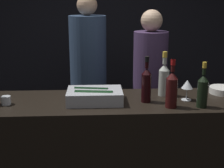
{
  "coord_description": "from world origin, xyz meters",
  "views": [
    {
      "loc": [
        -0.12,
        -1.92,
        1.75
      ],
      "look_at": [
        0.0,
        0.33,
        1.13
      ],
      "focal_mm": 50.0,
      "sensor_mm": 36.0,
      "label": 1
    }
  ],
  "objects_px": {
    "ice_bin_with_bottles": "(94,95)",
    "red_wine_bottle_black_foil": "(146,84)",
    "person_blond_tee": "(150,83)",
    "champagne_bottle": "(203,90)",
    "candle_votive": "(6,100)",
    "wine_glass": "(187,85)",
    "red_wine_bottle_tall": "(172,88)",
    "rose_wine_bottle": "(164,78)",
    "bowl_white": "(223,90)",
    "person_in_hoodie": "(88,71)"
  },
  "relations": [
    {
      "from": "wine_glass",
      "to": "person_in_hoodie",
      "type": "height_order",
      "value": "person_in_hoodie"
    },
    {
      "from": "candle_votive",
      "to": "red_wine_bottle_tall",
      "type": "bearing_deg",
      "value": -5.95
    },
    {
      "from": "person_in_hoodie",
      "to": "champagne_bottle",
      "type": "bearing_deg",
      "value": -8.02
    },
    {
      "from": "bowl_white",
      "to": "person_blond_tee",
      "type": "height_order",
      "value": "person_blond_tee"
    },
    {
      "from": "bowl_white",
      "to": "rose_wine_bottle",
      "type": "distance_m",
      "value": 0.51
    },
    {
      "from": "red_wine_bottle_tall",
      "to": "person_in_hoodie",
      "type": "distance_m",
      "value": 1.38
    },
    {
      "from": "rose_wine_bottle",
      "to": "red_wine_bottle_tall",
      "type": "relative_size",
      "value": 1.02
    },
    {
      "from": "candle_votive",
      "to": "red_wine_bottle_tall",
      "type": "distance_m",
      "value": 1.19
    },
    {
      "from": "rose_wine_bottle",
      "to": "red_wine_bottle_black_foil",
      "type": "xyz_separation_m",
      "value": [
        -0.16,
        -0.15,
        -0.0
      ]
    },
    {
      "from": "candle_votive",
      "to": "person_in_hoodie",
      "type": "height_order",
      "value": "person_in_hoodie"
    },
    {
      "from": "ice_bin_with_bottles",
      "to": "red_wine_bottle_black_foil",
      "type": "xyz_separation_m",
      "value": [
        0.38,
        -0.02,
        0.09
      ]
    },
    {
      "from": "bowl_white",
      "to": "candle_votive",
      "type": "bearing_deg",
      "value": -173.61
    },
    {
      "from": "rose_wine_bottle",
      "to": "person_in_hoodie",
      "type": "relative_size",
      "value": 0.19
    },
    {
      "from": "wine_glass",
      "to": "red_wine_bottle_tall",
      "type": "relative_size",
      "value": 0.46
    },
    {
      "from": "ice_bin_with_bottles",
      "to": "person_blond_tee",
      "type": "xyz_separation_m",
      "value": [
        0.56,
        0.83,
        -0.14
      ]
    },
    {
      "from": "candle_votive",
      "to": "red_wine_bottle_tall",
      "type": "xyz_separation_m",
      "value": [
        1.18,
        -0.12,
        0.11
      ]
    },
    {
      "from": "wine_glass",
      "to": "rose_wine_bottle",
      "type": "xyz_separation_m",
      "value": [
        -0.15,
        0.13,
        0.02
      ]
    },
    {
      "from": "red_wine_bottle_black_foil",
      "to": "person_blond_tee",
      "type": "distance_m",
      "value": 0.89
    },
    {
      "from": "bowl_white",
      "to": "champagne_bottle",
      "type": "height_order",
      "value": "champagne_bottle"
    },
    {
      "from": "red_wine_bottle_tall",
      "to": "person_blond_tee",
      "type": "height_order",
      "value": "person_blond_tee"
    },
    {
      "from": "ice_bin_with_bottles",
      "to": "red_wine_bottle_black_foil",
      "type": "relative_size",
      "value": 1.18
    },
    {
      "from": "ice_bin_with_bottles",
      "to": "red_wine_bottle_tall",
      "type": "bearing_deg",
      "value": -14.92
    },
    {
      "from": "red_wine_bottle_black_foil",
      "to": "red_wine_bottle_tall",
      "type": "distance_m",
      "value": 0.2
    },
    {
      "from": "red_wine_bottle_black_foil",
      "to": "ice_bin_with_bottles",
      "type": "bearing_deg",
      "value": 177.7
    },
    {
      "from": "red_wine_bottle_black_foil",
      "to": "red_wine_bottle_tall",
      "type": "relative_size",
      "value": 1.0
    },
    {
      "from": "champagne_bottle",
      "to": "red_wine_bottle_black_foil",
      "type": "bearing_deg",
      "value": 159.92
    },
    {
      "from": "ice_bin_with_bottles",
      "to": "candle_votive",
      "type": "xyz_separation_m",
      "value": [
        -0.64,
        -0.02,
        -0.02
      ]
    },
    {
      "from": "red_wine_bottle_black_foil",
      "to": "person_blond_tee",
      "type": "bearing_deg",
      "value": 78.16
    },
    {
      "from": "ice_bin_with_bottles",
      "to": "person_blond_tee",
      "type": "relative_size",
      "value": 0.24
    },
    {
      "from": "champagne_bottle",
      "to": "red_wine_bottle_tall",
      "type": "height_order",
      "value": "red_wine_bottle_tall"
    },
    {
      "from": "wine_glass",
      "to": "candle_votive",
      "type": "bearing_deg",
      "value": -178.77
    },
    {
      "from": "ice_bin_with_bottles",
      "to": "candle_votive",
      "type": "distance_m",
      "value": 0.64
    },
    {
      "from": "rose_wine_bottle",
      "to": "champagne_bottle",
      "type": "bearing_deg",
      "value": -54.05
    },
    {
      "from": "person_in_hoodie",
      "to": "rose_wine_bottle",
      "type": "bearing_deg",
      "value": -8.78
    },
    {
      "from": "person_in_hoodie",
      "to": "person_blond_tee",
      "type": "xyz_separation_m",
      "value": [
        0.62,
        -0.26,
        -0.07
      ]
    },
    {
      "from": "bowl_white",
      "to": "red_wine_bottle_tall",
      "type": "bearing_deg",
      "value": -148.09
    },
    {
      "from": "person_blond_tee",
      "to": "champagne_bottle",
      "type": "bearing_deg",
      "value": 168.88
    },
    {
      "from": "rose_wine_bottle",
      "to": "red_wine_bottle_tall",
      "type": "distance_m",
      "value": 0.28
    },
    {
      "from": "candle_votive",
      "to": "person_blond_tee",
      "type": "bearing_deg",
      "value": 35.37
    },
    {
      "from": "ice_bin_with_bottles",
      "to": "wine_glass",
      "type": "distance_m",
      "value": 0.7
    },
    {
      "from": "ice_bin_with_bottles",
      "to": "wine_glass",
      "type": "xyz_separation_m",
      "value": [
        0.69,
        0.01,
        0.07
      ]
    },
    {
      "from": "bowl_white",
      "to": "red_wine_bottle_black_foil",
      "type": "relative_size",
      "value": 0.62
    },
    {
      "from": "rose_wine_bottle",
      "to": "champagne_bottle",
      "type": "height_order",
      "value": "rose_wine_bottle"
    },
    {
      "from": "champagne_bottle",
      "to": "person_blond_tee",
      "type": "height_order",
      "value": "person_blond_tee"
    },
    {
      "from": "bowl_white",
      "to": "wine_glass",
      "type": "xyz_separation_m",
      "value": [
        -0.34,
        -0.16,
        0.09
      ]
    },
    {
      "from": "wine_glass",
      "to": "ice_bin_with_bottles",
      "type": "bearing_deg",
      "value": -179.35
    },
    {
      "from": "bowl_white",
      "to": "person_blond_tee",
      "type": "distance_m",
      "value": 0.82
    },
    {
      "from": "champagne_bottle",
      "to": "person_blond_tee",
      "type": "bearing_deg",
      "value": 101.38
    },
    {
      "from": "person_blond_tee",
      "to": "rose_wine_bottle",
      "type": "bearing_deg",
      "value": 156.39
    },
    {
      "from": "rose_wine_bottle",
      "to": "champagne_bottle",
      "type": "relative_size",
      "value": 1.08
    }
  ]
}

